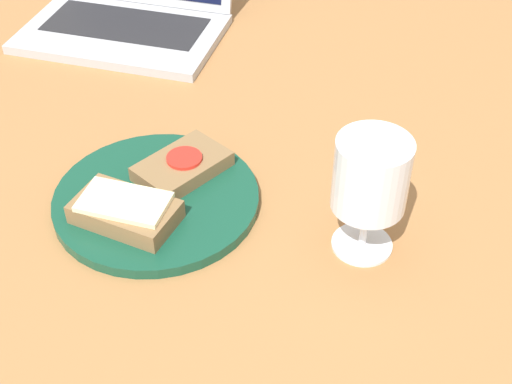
{
  "coord_description": "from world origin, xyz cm",
  "views": [
    {
      "loc": [
        23.28,
        -67.01,
        61.22
      ],
      "look_at": [
        6.66,
        -7.78,
        8.0
      ],
      "focal_mm": 50.0,
      "sensor_mm": 36.0,
      "label": 1
    }
  ],
  "objects_px": {
    "plate": "(156,199)",
    "sandwich_with_tomato": "(183,166)",
    "wine_glass": "(371,180)",
    "laptop": "(130,0)",
    "sandwich_with_cheese": "(125,210)"
  },
  "relations": [
    {
      "from": "wine_glass",
      "to": "laptop",
      "type": "relative_size",
      "value": 0.46
    },
    {
      "from": "sandwich_with_cheese",
      "to": "sandwich_with_tomato",
      "type": "height_order",
      "value": "sandwich_with_cheese"
    },
    {
      "from": "laptop",
      "to": "sandwich_with_cheese",
      "type": "bearing_deg",
      "value": -67.57
    },
    {
      "from": "wine_glass",
      "to": "laptop",
      "type": "bearing_deg",
      "value": 137.59
    },
    {
      "from": "plate",
      "to": "sandwich_with_tomato",
      "type": "height_order",
      "value": "sandwich_with_tomato"
    },
    {
      "from": "sandwich_with_cheese",
      "to": "wine_glass",
      "type": "relative_size",
      "value": 0.87
    },
    {
      "from": "plate",
      "to": "wine_glass",
      "type": "xyz_separation_m",
      "value": [
        0.25,
        -0.0,
        0.09
      ]
    },
    {
      "from": "sandwich_with_tomato",
      "to": "wine_glass",
      "type": "relative_size",
      "value": 0.91
    },
    {
      "from": "sandwich_with_tomato",
      "to": "laptop",
      "type": "bearing_deg",
      "value": 121.55
    },
    {
      "from": "sandwich_with_cheese",
      "to": "sandwich_with_tomato",
      "type": "bearing_deg",
      "value": 71.65
    },
    {
      "from": "sandwich_with_cheese",
      "to": "sandwich_with_tomato",
      "type": "xyz_separation_m",
      "value": [
        0.03,
        0.1,
        -0.0
      ]
    },
    {
      "from": "plate",
      "to": "sandwich_with_tomato",
      "type": "xyz_separation_m",
      "value": [
        0.02,
        0.05,
        0.02
      ]
    },
    {
      "from": "plate",
      "to": "sandwich_with_cheese",
      "type": "height_order",
      "value": "sandwich_with_cheese"
    },
    {
      "from": "plate",
      "to": "sandwich_with_tomato",
      "type": "distance_m",
      "value": 0.06
    },
    {
      "from": "sandwich_with_tomato",
      "to": "laptop",
      "type": "distance_m",
      "value": 0.44
    }
  ]
}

